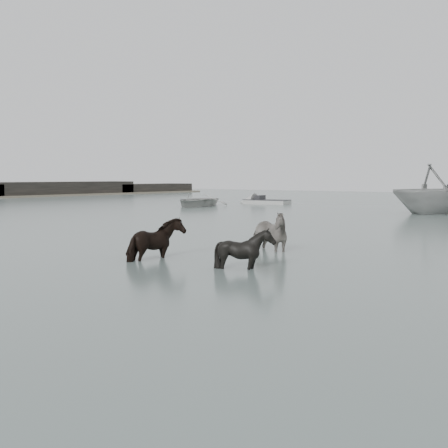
# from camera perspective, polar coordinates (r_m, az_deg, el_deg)

# --- Properties ---
(ground) EXTENTS (140.00, 140.00, 0.00)m
(ground) POSITION_cam_1_polar(r_m,az_deg,el_deg) (15.65, 1.43, -3.76)
(ground) COLOR #53635C
(ground) RESTS_ON ground
(pony_pinto) EXTENTS (2.13, 1.43, 1.65)m
(pony_pinto) POSITION_cam_1_polar(r_m,az_deg,el_deg) (17.76, 4.42, -0.07)
(pony_pinto) COLOR black
(pony_pinto) RESTS_ON ground
(pony_dark) EXTENTS (1.78, 1.90, 1.52)m
(pony_dark) POSITION_cam_1_polar(r_m,az_deg,el_deg) (15.94, -6.82, -0.88)
(pony_dark) COLOR black
(pony_dark) RESTS_ON ground
(pony_black) EXTENTS (1.46, 1.36, 1.36)m
(pony_black) POSITION_cam_1_polar(r_m,az_deg,el_deg) (14.20, 2.11, -1.87)
(pony_black) COLOR black
(pony_black) RESTS_ON ground
(rowboat_lead) EXTENTS (5.17, 6.20, 1.10)m
(rowboat_lead) POSITION_cam_1_polar(r_m,az_deg,el_deg) (44.26, -2.77, 2.52)
(rowboat_lead) COLOR #B4B4AF
(rowboat_lead) RESTS_ON ground
(rowboat_trail) EXTENTS (7.87, 8.12, 3.27)m
(rowboat_trail) POSITION_cam_1_polar(r_m,az_deg,el_deg) (37.74, 20.65, 3.46)
(rowboat_trail) COLOR #9D9F9C
(rowboat_trail) RESTS_ON ground
(skiff_outer) EXTENTS (5.52, 2.20, 0.75)m
(skiff_outer) POSITION_cam_1_polar(r_m,az_deg,el_deg) (48.07, 4.37, 2.48)
(skiff_outer) COLOR #AAAAA5
(skiff_outer) RESTS_ON ground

